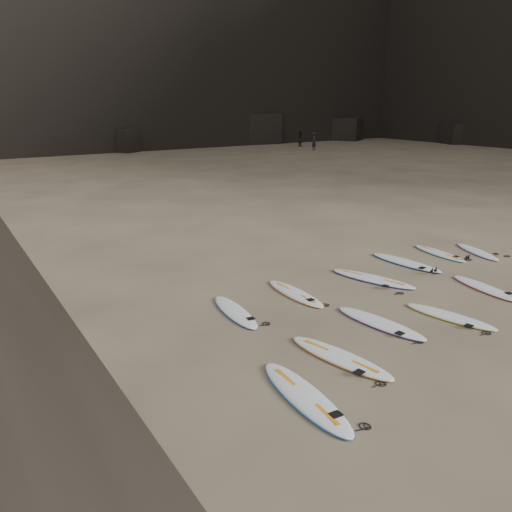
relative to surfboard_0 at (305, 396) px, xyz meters
The scene contains 14 objects.
ground 4.44m from the surfboard_0, 16.33° to the left, with size 240.00×240.00×0.00m, color #897559.
surfboard_0 is the anchor object (origin of this frame).
surfboard_1 1.71m from the surfboard_0, 26.16° to the left, with size 0.62×2.60×0.09m, color white.
surfboard_2 3.81m from the surfboard_0, 23.15° to the left, with size 0.61×2.53×0.09m, color white.
surfboard_3 5.34m from the surfboard_0, ahead, with size 0.56×2.34×0.08m, color white.
surfboard_4 7.95m from the surfboard_0, 10.97° to the left, with size 0.56×2.35×0.08m, color white.
surfboard_5 4.11m from the surfboard_0, 77.61° to the left, with size 0.56×2.33×0.08m, color white.
surfboard_6 5.11m from the surfboard_0, 54.85° to the left, with size 0.58×2.42×0.09m, color white.
surfboard_7 6.83m from the surfboard_0, 34.31° to the left, with size 0.66×2.73×0.10m, color white.
surfboard_8 8.89m from the surfboard_0, 29.58° to the left, with size 0.64×2.68×0.10m, color white.
surfboard_9 10.55m from the surfboard_0, 25.02° to the left, with size 0.55×2.30×0.08m, color white.
surfboard_10 11.52m from the surfboard_0, 19.51° to the left, with size 0.53×2.21×0.08m, color white.
person_a 47.27m from the surfboard_0, 50.56° to the left, with size 0.70×0.46×1.91m, color black.
person_b 51.51m from the surfboard_0, 52.32° to the left, with size 0.86×0.67×1.77m, color black.
Camera 1 is at (-9.33, -7.43, 5.25)m, focal length 35.00 mm.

